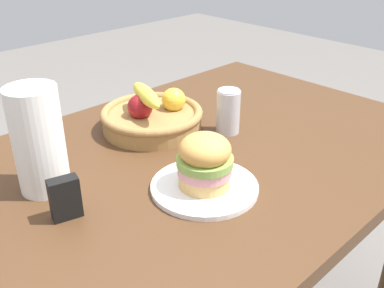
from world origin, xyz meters
name	(u,v)px	position (x,y,z in m)	size (l,w,h in m)	color
dining_table	(191,188)	(0.00, 0.00, 0.65)	(1.40, 0.90, 0.75)	#4C301C
plate	(204,187)	(-0.09, -0.14, 0.76)	(0.24, 0.24, 0.01)	white
sandwich	(205,161)	(-0.09, -0.14, 0.82)	(0.13, 0.13, 0.12)	#DBAD60
soda_can	(228,111)	(0.17, 0.03, 0.81)	(0.07, 0.07, 0.13)	silver
fruit_basket	(152,116)	(0.03, 0.19, 0.79)	(0.29, 0.29, 0.14)	#9E7542
paper_towel_roll	(38,140)	(-0.34, 0.12, 0.87)	(0.11, 0.11, 0.24)	white
napkin_holder	(65,198)	(-0.36, -0.01, 0.80)	(0.06, 0.03, 0.09)	black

